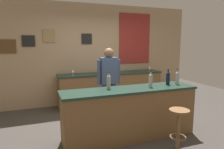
{
  "coord_description": "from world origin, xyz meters",
  "views": [
    {
      "loc": [
        -1.55,
        -3.59,
        1.73
      ],
      "look_at": [
        -0.03,
        0.45,
        1.05
      ],
      "focal_mm": 32.5,
      "sensor_mm": 36.0,
      "label": 1
    }
  ],
  "objects_px": {
    "wine_bottle_d": "(177,78)",
    "wine_glass_b": "(150,67)",
    "wine_bottle_a": "(109,81)",
    "wine_bottle_c": "(168,78)",
    "bartender": "(109,80)",
    "bar_stool": "(179,123)",
    "wine_bottle_b": "(151,80)",
    "wine_glass_a": "(73,71)"
  },
  "relations": [
    {
      "from": "wine_bottle_b",
      "to": "wine_glass_b",
      "type": "height_order",
      "value": "wine_bottle_b"
    },
    {
      "from": "wine_bottle_b",
      "to": "wine_bottle_a",
      "type": "bearing_deg",
      "value": 169.95
    },
    {
      "from": "wine_bottle_b",
      "to": "wine_bottle_c",
      "type": "height_order",
      "value": "same"
    },
    {
      "from": "bartender",
      "to": "bar_stool",
      "type": "bearing_deg",
      "value": -67.86
    },
    {
      "from": "wine_bottle_b",
      "to": "wine_bottle_d",
      "type": "bearing_deg",
      "value": 3.53
    },
    {
      "from": "wine_bottle_d",
      "to": "bartender",
      "type": "bearing_deg",
      "value": 142.22
    },
    {
      "from": "wine_bottle_d",
      "to": "wine_glass_b",
      "type": "bearing_deg",
      "value": 73.63
    },
    {
      "from": "bar_stool",
      "to": "wine_glass_b",
      "type": "relative_size",
      "value": 4.39
    },
    {
      "from": "wine_bottle_b",
      "to": "wine_glass_a",
      "type": "bearing_deg",
      "value": 117.96
    },
    {
      "from": "wine_bottle_a",
      "to": "wine_glass_b",
      "type": "relative_size",
      "value": 1.97
    },
    {
      "from": "bartender",
      "to": "wine_glass_b",
      "type": "relative_size",
      "value": 10.45
    },
    {
      "from": "bartender",
      "to": "bar_stool",
      "type": "height_order",
      "value": "bartender"
    },
    {
      "from": "wine_bottle_b",
      "to": "wine_glass_a",
      "type": "distance_m",
      "value": 2.27
    },
    {
      "from": "wine_glass_b",
      "to": "wine_bottle_a",
      "type": "bearing_deg",
      "value": -136.06
    },
    {
      "from": "wine_glass_a",
      "to": "wine_glass_b",
      "type": "distance_m",
      "value": 2.28
    },
    {
      "from": "wine_bottle_d",
      "to": "wine_glass_b",
      "type": "distance_m",
      "value": 2.08
    },
    {
      "from": "bar_stool",
      "to": "wine_bottle_c",
      "type": "xyz_separation_m",
      "value": [
        0.29,
        0.72,
        0.6
      ]
    },
    {
      "from": "wine_bottle_a",
      "to": "wine_bottle_b",
      "type": "bearing_deg",
      "value": -10.05
    },
    {
      "from": "wine_bottle_b",
      "to": "wine_glass_b",
      "type": "relative_size",
      "value": 1.97
    },
    {
      "from": "bartender",
      "to": "wine_glass_b",
      "type": "bearing_deg",
      "value": 33.9
    },
    {
      "from": "bar_stool",
      "to": "wine_bottle_d",
      "type": "relative_size",
      "value": 2.22
    },
    {
      "from": "wine_bottle_b",
      "to": "bar_stool",
      "type": "bearing_deg",
      "value": -77.49
    },
    {
      "from": "wine_bottle_c",
      "to": "wine_bottle_d",
      "type": "height_order",
      "value": "same"
    },
    {
      "from": "wine_bottle_a",
      "to": "wine_bottle_c",
      "type": "bearing_deg",
      "value": -3.03
    },
    {
      "from": "wine_glass_a",
      "to": "wine_glass_b",
      "type": "height_order",
      "value": "same"
    },
    {
      "from": "bar_stool",
      "to": "wine_glass_a",
      "type": "relative_size",
      "value": 4.39
    },
    {
      "from": "wine_glass_a",
      "to": "bar_stool",
      "type": "bearing_deg",
      "value": -65.52
    },
    {
      "from": "wine_glass_b",
      "to": "wine_glass_a",
      "type": "bearing_deg",
      "value": -179.25
    },
    {
      "from": "bar_stool",
      "to": "wine_bottle_a",
      "type": "relative_size",
      "value": 2.22
    },
    {
      "from": "bartender",
      "to": "bar_stool",
      "type": "relative_size",
      "value": 2.38
    },
    {
      "from": "bartender",
      "to": "wine_bottle_d",
      "type": "distance_m",
      "value": 1.41
    },
    {
      "from": "wine_bottle_a",
      "to": "wine_bottle_b",
      "type": "distance_m",
      "value": 0.78
    },
    {
      "from": "wine_bottle_a",
      "to": "wine_bottle_c",
      "type": "height_order",
      "value": "same"
    },
    {
      "from": "wine_bottle_d",
      "to": "wine_glass_a",
      "type": "height_order",
      "value": "wine_bottle_d"
    },
    {
      "from": "bar_stool",
      "to": "wine_glass_a",
      "type": "bearing_deg",
      "value": 114.48
    },
    {
      "from": "wine_bottle_a",
      "to": "wine_bottle_d",
      "type": "bearing_deg",
      "value": -4.0
    },
    {
      "from": "wine_bottle_b",
      "to": "bartender",
      "type": "bearing_deg",
      "value": 118.41
    },
    {
      "from": "wine_bottle_d",
      "to": "wine_glass_a",
      "type": "xyz_separation_m",
      "value": [
        -1.69,
        1.97,
        -0.05
      ]
    },
    {
      "from": "bartender",
      "to": "wine_bottle_b",
      "type": "bearing_deg",
      "value": -61.59
    },
    {
      "from": "wine_bottle_a",
      "to": "wine_glass_b",
      "type": "bearing_deg",
      "value": 43.94
    },
    {
      "from": "bartender",
      "to": "wine_bottle_c",
      "type": "xyz_separation_m",
      "value": [
        0.92,
        -0.83,
        0.12
      ]
    },
    {
      "from": "bartender",
      "to": "wine_bottle_b",
      "type": "relative_size",
      "value": 5.29
    }
  ]
}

